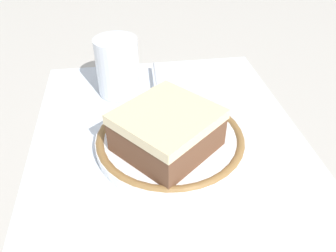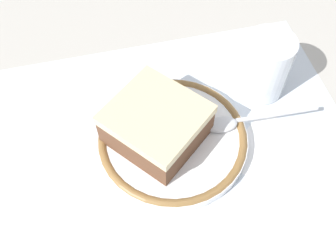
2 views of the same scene
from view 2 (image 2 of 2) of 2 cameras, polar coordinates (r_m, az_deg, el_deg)
The scene contains 7 objects.
ground_plane at distance 0.49m, azimuth 0.66°, elevation -2.44°, with size 2.40×2.40×0.00m, color #B7B2A8.
placemat at distance 0.49m, azimuth 0.67°, elevation -2.40°, with size 0.44×0.34×0.00m, color silver.
plate at distance 0.48m, azimuth -0.00°, elevation -1.63°, with size 0.18×0.18×0.02m.
cake_slice at distance 0.45m, azimuth -1.71°, elevation 0.32°, with size 0.14×0.14×0.05m.
spoon at distance 0.49m, azimuth 9.97°, elevation 0.59°, with size 0.14×0.02×0.01m.
cup at distance 0.52m, azimuth 13.71°, elevation 8.04°, with size 0.06×0.06×0.08m.
napkin at distance 0.49m, azimuth 17.19°, elevation -5.03°, with size 0.13×0.09×0.00m, color white.
Camera 2 is at (-0.06, -0.24, 0.42)m, focal length 42.34 mm.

